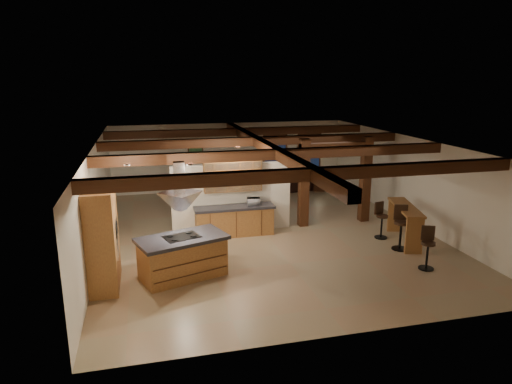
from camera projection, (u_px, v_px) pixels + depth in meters
ground at (266, 233)px, 14.45m from camera, size 12.00×12.00×0.00m
room_walls at (267, 179)px, 14.01m from camera, size 12.00×12.00×12.00m
ceiling_beams at (267, 147)px, 13.77m from camera, size 10.00×12.00×0.28m
timber_posts at (335, 172)px, 15.06m from camera, size 2.50×0.30×2.90m
partition_wall at (232, 198)px, 14.42m from camera, size 3.80×0.18×2.20m
pantry_cabinet at (103, 237)px, 10.62m from camera, size 0.67×1.60×2.40m
back_counter at (234, 220)px, 14.20m from camera, size 2.50×0.66×0.94m
upper_display_cabinet at (233, 176)px, 14.05m from camera, size 1.80×0.36×0.95m
range_hood at (181, 208)px, 10.92m from camera, size 1.10×1.10×1.40m
back_windows at (292, 153)px, 20.31m from camera, size 2.70×0.07×1.70m
framed_art at (196, 152)px, 19.26m from camera, size 0.65×0.05×0.85m
recessed_cans at (189, 158)px, 11.33m from camera, size 3.16×2.46×0.03m
kitchen_island at (183, 257)px, 11.23m from camera, size 2.38×1.75×1.06m
dining_table at (228, 203)px, 16.73m from camera, size 2.10×1.58×0.65m
sofa at (302, 184)px, 19.91m from camera, size 1.94×1.02×0.54m
microwave at (254, 201)px, 14.21m from camera, size 0.42×0.31×0.22m
bar_counter at (405, 218)px, 13.56m from camera, size 1.06×2.18×1.11m
side_table at (319, 184)px, 19.80m from camera, size 0.60×0.60×0.59m
table_lamp at (319, 172)px, 19.67m from camera, size 0.27×0.27×0.32m
bar_stool_a at (428, 248)px, 11.70m from camera, size 0.42×0.43×1.12m
bar_stool_b at (401, 227)px, 13.01m from camera, size 0.47×0.49×1.28m
bar_stool_c at (381, 220)px, 13.95m from camera, size 0.40×0.41×1.11m
dining_chairs at (228, 195)px, 16.66m from camera, size 2.39×2.39×1.19m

